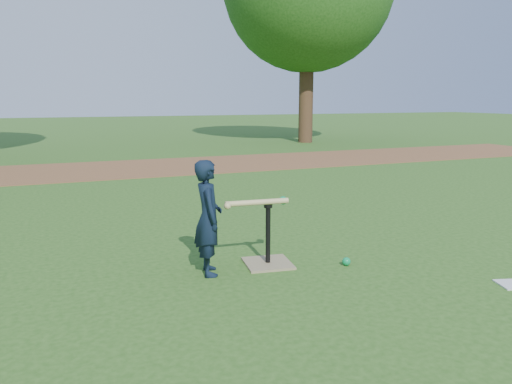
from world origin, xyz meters
name	(u,v)px	position (x,y,z in m)	size (l,w,h in m)	color
ground	(286,276)	(0.00, 0.00, 0.00)	(80.00, 80.00, 0.00)	#285116
dirt_strip	(143,168)	(0.00, 7.50, 0.01)	(24.00, 3.00, 0.01)	brown
child	(208,218)	(-0.61, 0.33, 0.52)	(0.38, 0.25, 1.03)	black
wiffle_ball_ground	(346,261)	(0.65, 0.04, 0.04)	(0.08, 0.08, 0.08)	#0C8C4A
batting_tee	(268,253)	(-0.02, 0.35, 0.11)	(0.49, 0.49, 0.61)	#907F5B
swing_action	(260,202)	(-0.11, 0.34, 0.61)	(0.66, 0.17, 0.09)	tan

